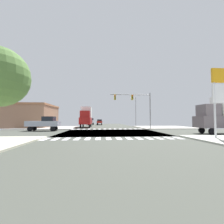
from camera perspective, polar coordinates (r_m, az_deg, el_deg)
The scene contains 14 objects.
ground at distance 22.26m, azimuth -0.31°, elevation -7.67°, with size 90.00×90.00×0.05m.
sidewalk_corner_ne at distance 37.11m, azimuth 18.93°, elevation -5.44°, with size 12.00×12.00×0.14m.
sidewalk_corner_nw at distance 36.06m, azimuth -22.86°, elevation -5.45°, with size 12.00×12.00×0.14m.
crosswalk_near at distance 14.99m, azimuth 0.61°, elevation -9.91°, with size 13.50×2.00×0.01m.
crosswalk_far at distance 29.51m, azimuth -1.74°, elevation -6.43°, with size 13.50×2.00×0.01m.
traffic_signal_mast at distance 30.02m, azimuth 8.64°, elevation 3.80°, with size 8.01×0.55×7.12m.
gas_station_sign at distance 17.99m, azimuth 35.53°, elevation 6.54°, with size 1.60×0.20×6.79m.
street_lamp at distance 43.47m, azimuth 8.60°, elevation 1.13°, with size 1.78×0.32×8.09m.
bank_building at distance 41.73m, azimuth -29.92°, elevation -1.29°, with size 14.48×11.05×5.39m.
sedan_nearside_1 at distance 57.06m, azimuth -4.66°, elevation -3.57°, with size 1.80×4.30×1.88m.
pickup_crossing_1 at distance 27.26m, azimuth -24.07°, elevation -3.77°, with size 5.10×2.00×2.35m.
suv_queued_1 at distance 52.79m, azimuth -7.96°, elevation -3.31°, with size 1.96×4.60×2.34m.
box_truck_trailing_2 at distance 36.43m, azimuth -9.67°, elevation -1.68°, with size 2.40×7.20×4.85m.
sedan_outer_4 at distance 51.84m, azimuth -4.71°, elevation -3.65°, with size 1.80×4.30×1.88m.
Camera 1 is at (-1.48, -22.13, 1.85)m, focal length 24.31 mm.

